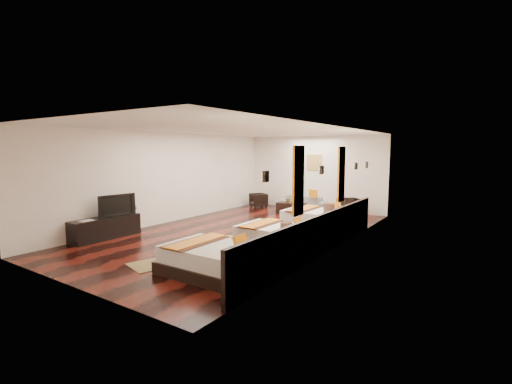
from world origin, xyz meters
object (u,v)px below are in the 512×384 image
Objects in this scene: coffee_table at (291,208)px; table_plant at (288,198)px; bed_far at (322,220)px; nightstand_a at (286,251)px; armchair_left at (258,200)px; tv_console at (106,228)px; tv at (115,205)px; figurine at (130,207)px; nightstand_b at (328,229)px; book at (83,221)px; armchair_right at (350,208)px; bed_near at (220,260)px; sofa at (304,203)px; bed_mid at (281,237)px.

table_plant is (-0.14, 0.03, 0.34)m from coffee_table.
bed_far is 3.54m from nightstand_a.
bed_far is 4.40m from armchair_left.
nightstand_a is 0.49× the size of tv_console.
figurine is (-0.05, 0.48, -0.11)m from tv.
nightstand_b reaches higher than figurine.
bed_far is at bearing 119.38° from nightstand_b.
nightstand_b reaches higher than table_plant.
book is (-4.94, -1.23, 0.26)m from nightstand_a.
armchair_left is 3.76m from armchair_right.
bed_near reaches higher than coffee_table.
bed_near is 1.25× the size of sofa.
sofa is at bearing -11.39° from tv.
bed_near is 4.25m from tv.
bed_far is 5.38m from figurine.
tv is at bearing -84.11° from figurine.
nightstand_b reaches higher than tv_console.
coffee_table is (2.26, 5.08, -0.53)m from figurine.
bed_far is 2.14× the size of coffee_table.
bed_near reaches higher than armchair_right.
tv_console is at bearing -168.28° from armchair_right.
bed_far is 3.49× the size of armchair_left.
coffee_table is at bearing 66.03° from figurine.
nightstand_b reaches higher than bed_far.
table_plant is (-2.83, 5.24, 0.24)m from nightstand_a.
tv is at bearing -137.38° from bed_far.
coffee_table is (-1.96, -0.52, -0.12)m from armchair_right.
table_plant reaches higher than coffee_table.
nightstand_b reaches higher than book.
figurine reaches higher than tv_console.
figurine is at bearing -113.97° from coffee_table.
figurine is (-4.95, -2.00, 0.38)m from nightstand_b.
bed_mid is at bearing -135.04° from armchair_right.
tv_console is at bearing -135.70° from bed_far.
coffee_table is (2.26, 6.44, -0.36)m from book.
bed_far is 1.53m from nightstand_b.
bed_near is 3.45× the size of armchair_left.
bed_mid is at bearing 90.04° from bed_near.
armchair_left is at bearing -174.90° from sofa.
nightstand_b is 0.58× the size of sofa.
tv reaches higher than sofa.
nightstand_a reaches higher than bed_near.
nightstand_b is 4.93m from sofa.
tv reaches higher than bed_mid.
nightstand_a is 2.45× the size of figurine.
tv_console is 6.26m from table_plant.
sofa is 1.05m from coffee_table.
bed_mid is 4.63m from table_plant.
armchair_left is at bearing 161.83° from table_plant.
tv is 0.50m from figurine.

